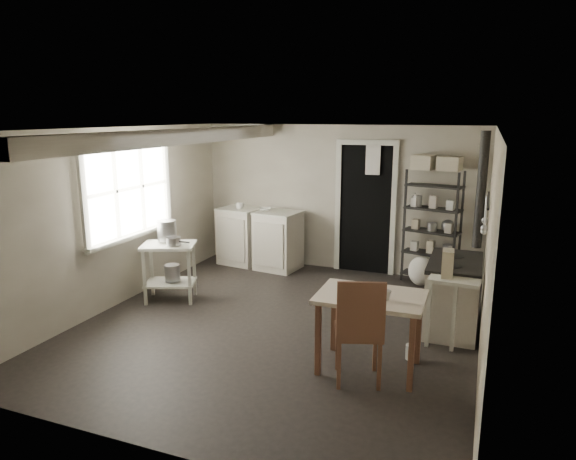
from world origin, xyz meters
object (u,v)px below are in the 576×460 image
(stockpot, at_px, (167,230))
(chair, at_px, (358,332))
(stove, at_px, (453,293))
(flour_sack, at_px, (421,270))
(base_cabinets, at_px, (259,238))
(work_table, at_px, (370,333))
(prep_table, at_px, (170,271))
(shelf_rack, at_px, (432,220))

(stockpot, relative_size, chair, 0.26)
(stove, bearing_deg, flour_sack, 110.05)
(stockpot, relative_size, base_cabinets, 0.19)
(stockpot, height_order, work_table, stockpot)
(stockpot, xyz_separation_m, chair, (2.93, -1.27, -0.45))
(stove, bearing_deg, prep_table, -174.11)
(stove, xyz_separation_m, work_table, (-0.69, -1.32, -0.06))
(prep_table, distance_m, chair, 3.10)
(chair, relative_size, flour_sack, 2.39)
(prep_table, height_order, flour_sack, prep_table)
(work_table, height_order, flour_sack, work_table)
(prep_table, height_order, shelf_rack, shelf_rack)
(prep_table, distance_m, work_table, 3.06)
(base_cabinets, bearing_deg, prep_table, -95.41)
(shelf_rack, height_order, flour_sack, shelf_rack)
(chair, bearing_deg, work_table, 59.51)
(stove, distance_m, chair, 1.74)
(stockpot, relative_size, shelf_rack, 0.16)
(base_cabinets, bearing_deg, flour_sack, 6.30)
(shelf_rack, height_order, work_table, shelf_rack)
(chair, distance_m, flour_sack, 3.04)
(work_table, bearing_deg, stockpot, 161.03)
(prep_table, distance_m, flour_sack, 3.58)
(base_cabinets, xyz_separation_m, shelf_rack, (2.72, 0.12, 0.49))
(stove, xyz_separation_m, chair, (-0.75, -1.57, 0.04))
(prep_table, distance_m, stove, 3.63)
(flour_sack, bearing_deg, stockpot, -150.85)
(stockpot, bearing_deg, base_cabinets, 73.96)
(prep_table, height_order, stove, stove)
(stove, bearing_deg, shelf_rack, 104.55)
(work_table, bearing_deg, stove, 62.44)
(base_cabinets, distance_m, chair, 3.92)
(base_cabinets, distance_m, work_table, 3.77)
(base_cabinets, distance_m, flour_sack, 2.63)
(work_table, height_order, chair, chair)
(stove, distance_m, flour_sack, 1.56)
(stove, height_order, chair, chair)
(stove, bearing_deg, stockpot, -175.51)
(stove, bearing_deg, base_cabinets, 153.95)
(base_cabinets, height_order, flour_sack, base_cabinets)
(stockpot, distance_m, shelf_rack, 3.79)
(shelf_rack, bearing_deg, chair, -82.13)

